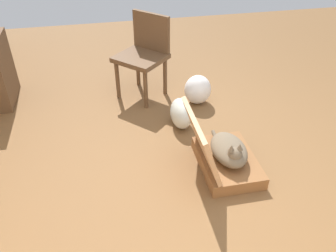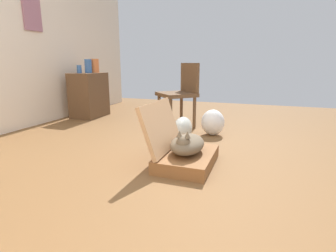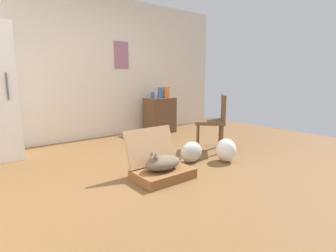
# 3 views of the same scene
# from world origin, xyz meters

# --- Properties ---
(ground_plane) EXTENTS (7.68, 7.68, 0.00)m
(ground_plane) POSITION_xyz_m (0.00, 0.00, 0.00)
(ground_plane) COLOR brown
(ground_plane) RESTS_ON ground
(suitcase_base) EXTENTS (0.65, 0.45, 0.11)m
(suitcase_base) POSITION_xyz_m (-0.00, -0.26, 0.06)
(suitcase_base) COLOR brown
(suitcase_base) RESTS_ON ground
(suitcase_lid) EXTENTS (0.65, 0.18, 0.44)m
(suitcase_lid) POSITION_xyz_m (-0.00, -0.01, 0.33)
(suitcase_lid) COLOR tan
(suitcase_lid) RESTS_ON suitcase_base
(cat) EXTENTS (0.52, 0.28, 0.23)m
(cat) POSITION_xyz_m (-0.01, -0.26, 0.20)
(cat) COLOR brown
(cat) RESTS_ON suitcase_base
(plastic_bag_white) EXTENTS (0.35, 0.20, 0.28)m
(plastic_bag_white) POSITION_xyz_m (0.67, -0.01, 0.14)
(plastic_bag_white) COLOR silver
(plastic_bag_white) RESTS_ON ground
(plastic_bag_clear) EXTENTS (0.26, 0.28, 0.32)m
(plastic_bag_clear) POSITION_xyz_m (1.06, -0.29, 0.16)
(plastic_bag_clear) COLOR white
(plastic_bag_clear) RESTS_ON ground
(side_table) EXTENTS (0.58, 0.40, 0.72)m
(side_table) POSITION_xyz_m (1.53, 1.85, 0.36)
(side_table) COLOR brown
(side_table) RESTS_ON ground
(vase_tall) EXTENTS (0.07, 0.07, 0.12)m
(vase_tall) POSITION_xyz_m (1.38, 1.90, 0.78)
(vase_tall) COLOR #38609E
(vase_tall) RESTS_ON side_table
(vase_short) EXTENTS (0.14, 0.14, 0.22)m
(vase_short) POSITION_xyz_m (1.67, 1.81, 0.83)
(vase_short) COLOR #CC6B38
(vase_short) RESTS_ON side_table
(vase_round) EXTENTS (0.11, 0.11, 0.22)m
(vase_round) POSITION_xyz_m (1.53, 1.83, 0.82)
(vase_round) COLOR #38609E
(vase_round) RESTS_ON side_table
(chair) EXTENTS (0.65, 0.65, 0.87)m
(chair) POSITION_xyz_m (1.38, 0.23, 0.49)
(chair) COLOR brown
(chair) RESTS_ON ground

